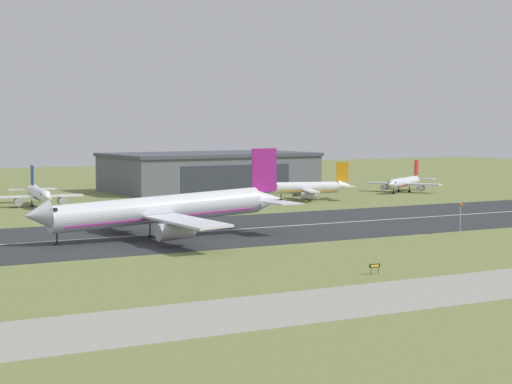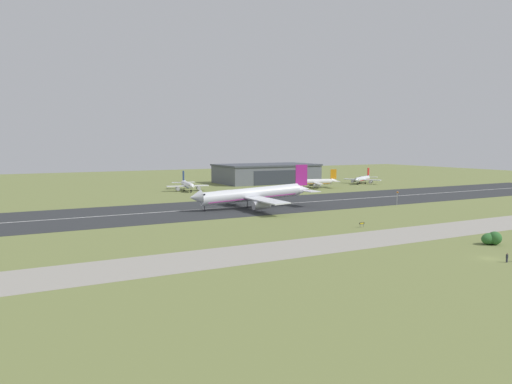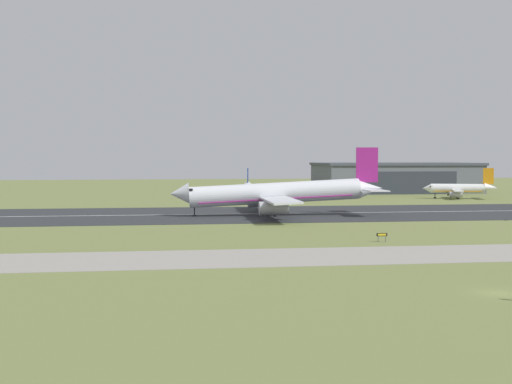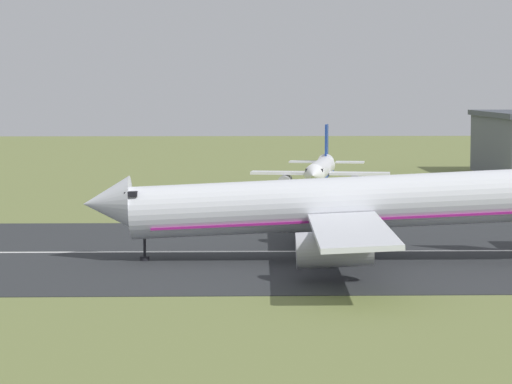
# 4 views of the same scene
# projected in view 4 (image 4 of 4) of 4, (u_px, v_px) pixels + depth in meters

# --- Properties ---
(runway_strip) EXTENTS (364.00, 46.91, 0.06)m
(runway_strip) POSITION_uv_depth(u_px,v_px,m) (406.00, 251.00, 112.42)
(runway_strip) COLOR #2B2D30
(runway_strip) RESTS_ON ground_plane
(runway_centreline) EXTENTS (327.60, 0.70, 0.01)m
(runway_centreline) POSITION_uv_depth(u_px,v_px,m) (406.00, 251.00, 112.42)
(runway_centreline) COLOR silver
(runway_centreline) RESTS_ON runway_strip
(airplane_landing) EXTENTS (48.15, 48.44, 15.30)m
(airplane_landing) POSITION_uv_depth(u_px,v_px,m) (352.00, 205.00, 105.88)
(airplane_landing) COLOR silver
(airplane_landing) RESTS_ON ground_plane
(airplane_parked_west) EXTENTS (20.66, 25.33, 9.30)m
(airplane_parked_west) POSITION_uv_depth(u_px,v_px,m) (321.00, 170.00, 178.79)
(airplane_parked_west) COLOR white
(airplane_parked_west) RESTS_ON ground_plane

